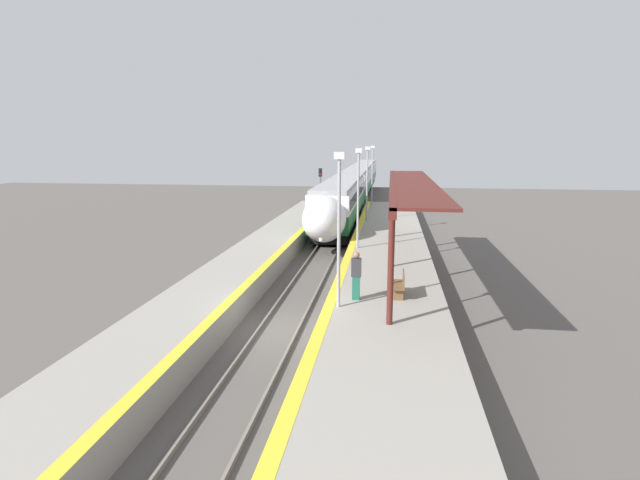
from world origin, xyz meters
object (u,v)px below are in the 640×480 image
object	(u,v)px
lamppost_far	(367,178)
railway_signal	(320,190)
person_waiting	(356,275)
lamppost_mid	(358,192)
platform_bench	(400,284)
lamppost_farthest	(372,171)
train	(356,183)
lamppost_near	(339,220)

from	to	relation	value
lamppost_far	railway_signal	bearing A→B (deg)	131.28
person_waiting	lamppost_mid	world-z (taller)	lamppost_mid
railway_signal	platform_bench	bearing A→B (deg)	-74.85
lamppost_mid	platform_bench	bearing A→B (deg)	-75.64
railway_signal	lamppost_farthest	world-z (taller)	lamppost_farthest
lamppost_far	lamppost_farthest	bearing A→B (deg)	90.00
train	lamppost_farthest	distance (m)	10.70
train	railway_signal	bearing A→B (deg)	-97.17
platform_bench	person_waiting	size ratio (longest dim) A/B	0.81
train	lamppost_farthest	world-z (taller)	lamppost_farthest
person_waiting	lamppost_mid	distance (m)	9.52
train	platform_bench	world-z (taller)	train
railway_signal	lamppost_far	distance (m)	6.45
person_waiting	train	bearing A→B (deg)	93.94
lamppost_far	lamppost_farthest	world-z (taller)	same
lamppost_mid	lamppost_farthest	distance (m)	20.34
railway_signal	lamppost_mid	bearing A→B (deg)	-74.40
lamppost_far	lamppost_farthest	distance (m)	10.17
train	lamppost_mid	distance (m)	30.77
lamppost_mid	train	bearing A→B (deg)	94.08
railway_signal	lamppost_far	size ratio (longest dim) A/B	0.85
lamppost_near	lamppost_far	world-z (taller)	same
lamppost_near	lamppost_farthest	bearing A→B (deg)	90.00
platform_bench	lamppost_far	world-z (taller)	lamppost_far
person_waiting	railway_signal	size ratio (longest dim) A/B	0.39
railway_signal	lamppost_far	xyz separation A→B (m)	(4.16, -4.74, 1.34)
railway_signal	lamppost_mid	xyz separation A→B (m)	(4.16, -14.91, 1.34)
person_waiting	railway_signal	bearing A→B (deg)	101.06
person_waiting	lamppost_farthest	bearing A→B (deg)	91.09
lamppost_near	lamppost_mid	xyz separation A→B (m)	(0.00, 10.17, 0.00)
platform_bench	lamppost_far	distance (m)	19.06
lamppost_far	person_waiting	bearing A→B (deg)	-88.35
lamppost_mid	lamppost_far	world-z (taller)	same
train	lamppost_farthest	bearing A→B (deg)	-78.00
person_waiting	lamppost_near	world-z (taller)	lamppost_near
railway_signal	lamppost_farthest	xyz separation A→B (m)	(4.16, 5.43, 1.34)
lamppost_farthest	lamppost_far	bearing A→B (deg)	-90.00
platform_bench	lamppost_near	size ratio (longest dim) A/B	0.27
lamppost_near	lamppost_mid	distance (m)	10.17
train	lamppost_far	xyz separation A→B (m)	(2.19, -20.46, 1.98)
platform_bench	railway_signal	distance (m)	24.37
person_waiting	lamppost_farthest	distance (m)	29.68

